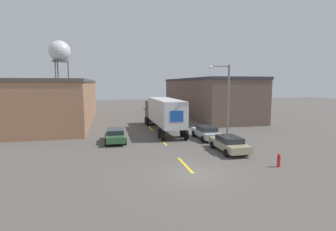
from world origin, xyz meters
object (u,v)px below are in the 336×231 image
Objects in this scene: parked_car_right_near at (229,143)px; street_lamp at (226,97)px; water_tower at (60,52)px; fire_hydrant at (279,160)px; parked_car_right_mid at (206,132)px; parked_car_left_far at (115,135)px; parked_car_right_far at (173,116)px; semi_truck at (163,112)px.

street_lamp is (1.48, 3.99, 3.72)m from parked_car_right_near.
fire_hydrant is at bearing -68.14° from water_tower.
parked_car_left_far is at bearing 176.35° from parked_car_right_mid.
water_tower reaches higher than parked_car_left_far.
water_tower is at bearing 122.42° from parked_car_right_far.
water_tower is 2.22× the size of street_lamp.
parked_car_right_near is 5.33m from parked_car_right_mid.
water_tower reaches higher than parked_car_right_near.
parked_car_right_far reaches higher than fire_hydrant.
semi_truck is at bearing 40.94° from parked_car_left_far.
fire_hydrant is at bearing -72.62° from semi_truck.
parked_car_right_mid reaches higher than fire_hydrant.
parked_car_right_far is at bearing 90.00° from parked_car_right_near.
water_tower is (-22.13, 54.50, 13.25)m from parked_car_right_near.
parked_car_right_mid is at bearing -59.13° from semi_truck.
water_tower is at bearing 112.10° from parked_car_right_near.
fire_hydrant is at bearing -43.89° from parked_car_left_far.
semi_truck is 1.75× the size of street_lamp.
street_lamp reaches higher than semi_truck.
water_tower is at bearing 112.69° from semi_truck.
semi_truck is 2.85× the size of parked_car_left_far.
semi_truck is 6.88m from parked_car_right_mid.
parked_car_right_mid is 10.04m from fire_hydrant.
parked_car_left_far is 1.00× the size of parked_car_right_far.
street_lamp is (1.48, -15.66, 3.72)m from parked_car_right_far.
parked_car_left_far is 11.62m from street_lamp.
parked_car_right_far is 14.33m from parked_car_right_mid.
street_lamp is at bearing 90.56° from fire_hydrant.
parked_car_right_near is at bearing -67.90° from water_tower.
fire_hydrant is at bearing -81.02° from parked_car_right_mid.
fire_hydrant is (1.57, -4.58, -0.24)m from parked_car_right_near.
semi_truck is 9.45m from parked_car_right_far.
water_tower is at bearing 115.06° from street_lamp.
street_lamp is at bearing -42.05° from parked_car_right_mid.
street_lamp reaches higher than fire_hydrant.
street_lamp is (1.48, -1.34, 3.72)m from parked_car_right_mid.
parked_car_right_far is (3.48, 8.63, -1.66)m from semi_truck.
street_lamp reaches higher than parked_car_right_near.
parked_car_right_far is 24.29m from fire_hydrant.
water_tower is (-22.13, 34.84, 13.25)m from parked_car_right_far.
semi_truck is 2.85× the size of parked_car_right_mid.
parked_car_right_mid is 0.61× the size of street_lamp.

